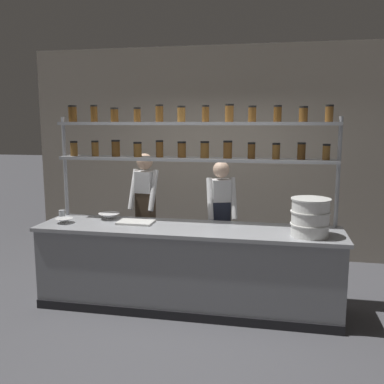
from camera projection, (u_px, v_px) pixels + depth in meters
ground_plane at (188, 306)px, 4.83m from camera, size 40.00×40.00×0.00m
back_wall at (215, 153)px, 6.56m from camera, size 5.74×0.12×3.18m
prep_counter at (187, 267)px, 4.75m from camera, size 3.34×0.76×0.92m
spice_shelf_unit at (192, 144)px, 4.86m from camera, size 3.23×0.28×2.26m
chef_left at (145, 207)px, 5.62m from camera, size 0.39×0.31×1.66m
chef_center at (221, 216)px, 5.27m from camera, size 0.41×0.34×1.59m
container_stack at (310, 217)px, 4.29m from camera, size 0.39×0.39×0.39m
cutting_board at (136, 222)px, 4.86m from camera, size 0.40×0.26×0.02m
prep_bowl_near_left at (64, 221)px, 4.87m from camera, size 0.20×0.20×0.06m
prep_bowl_center_front at (109, 216)px, 5.07m from camera, size 0.25×0.25×0.07m
serving_cup_front at (62, 214)px, 5.15m from camera, size 0.07×0.07×0.09m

